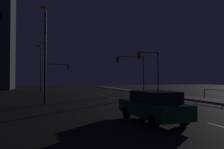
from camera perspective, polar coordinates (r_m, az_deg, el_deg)
The scene contains 10 objects.
ground_plane at distance 21.84m, azimuth 2.99°, elevation -6.92°, with size 112.00×112.00×0.00m, color black.
sidewalk_right at distance 25.75m, azimuth 19.74°, elevation -5.83°, with size 2.36×77.00×0.14m, color #9E937F.
lane_markings_center at distance 25.12m, azimuth 0.10°, elevation -6.17°, with size 0.14×50.00×0.01m.
lane_edge_line at distance 29.12m, azimuth 11.41°, elevation -5.46°, with size 0.14×53.00×0.01m.
car at distance 11.36m, azimuth 10.67°, elevation -8.02°, with size 2.06×4.49×1.57m.
traffic_light_mid_left at distance 33.28m, azimuth 5.32°, elevation 2.21°, with size 4.67×0.54×5.67m.
traffic_light_far_left at distance 42.17m, azimuth -14.48°, elevation 0.94°, with size 4.64×0.53×5.24m.
traffic_light_overhead_east at distance 29.02m, azimuth 9.84°, elevation 2.72°, with size 3.20×0.41×5.79m.
street_lamp_mid_block at distance 19.78m, azimuth -17.16°, elevation 6.69°, with size 0.56×2.06×8.20m.
street_lamp_median at distance 36.80m, azimuth -18.26°, elevation 2.54°, with size 0.69×2.42×7.51m.
Camera 1 is at (-7.82, -2.78, 2.17)m, focal length 34.89 mm.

